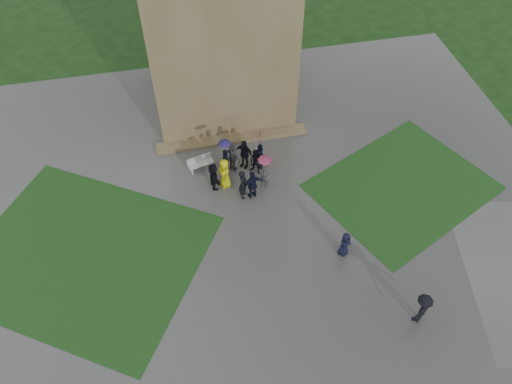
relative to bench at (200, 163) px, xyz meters
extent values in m
plane|color=black|center=(2.14, -8.68, -0.45)|extent=(120.00, 120.00, 0.00)
cube|color=#3A3A38|center=(2.14, -6.68, -0.44)|extent=(34.00, 34.00, 0.02)
cube|color=#143512|center=(-6.36, -4.68, -0.43)|extent=(14.10, 13.46, 0.01)
cube|color=#143512|center=(10.64, -3.68, -0.43)|extent=(11.12, 10.15, 0.01)
cube|color=brown|center=(2.14, 1.92, -0.32)|extent=(9.00, 0.80, 0.22)
cube|color=#ACACA7|center=(0.02, -0.06, -0.01)|extent=(1.51, 0.77, 0.06)
cube|color=#ACACA7|center=(-0.55, -0.20, -0.23)|extent=(0.17, 0.39, 0.40)
cube|color=#ACACA7|center=(0.58, 0.08, -0.23)|extent=(0.17, 0.39, 0.40)
cube|color=#ACACA7|center=(-0.04, 0.14, 0.21)|extent=(1.41, 0.40, 0.39)
imported|color=black|center=(3.00, -0.95, 0.40)|extent=(0.91, 0.89, 1.66)
imported|color=black|center=(3.30, -0.56, 0.42)|extent=(1.01, 1.15, 1.70)
imported|color=black|center=(2.45, -0.31, 0.53)|extent=(1.26, 1.22, 1.91)
imported|color=#3D3D41|center=(1.79, -0.44, 0.47)|extent=(1.10, 1.21, 1.80)
imported|color=black|center=(1.38, -0.43, 0.36)|extent=(0.58, 0.95, 1.58)
imported|color=black|center=(0.55, -1.54, 0.42)|extent=(0.70, 1.62, 1.70)
imported|color=#CAC40B|center=(1.15, -1.54, 0.50)|extent=(0.84, 1.04, 1.86)
imported|color=black|center=(1.97, -2.52, 0.52)|extent=(0.59, 0.77, 1.90)
imported|color=black|center=(2.46, -2.65, 0.50)|extent=(1.22, 0.90, 1.85)
imported|color=#3D3D41|center=(3.24, -2.06, 0.31)|extent=(0.64, 0.57, 1.47)
imported|color=#CF5585|center=(3.24, -2.06, 1.48)|extent=(0.75, 0.75, 0.66)
imported|color=#483797|center=(1.38, -0.43, 1.52)|extent=(0.70, 0.70, 0.61)
imported|color=black|center=(3.30, -0.56, 1.70)|extent=(1.02, 1.02, 0.94)
imported|color=#CF5585|center=(3.00, -0.95, 1.76)|extent=(1.04, 1.04, 0.95)
imported|color=black|center=(6.05, -7.15, 0.32)|extent=(0.88, 0.77, 1.50)
imported|color=black|center=(8.16, -11.18, 0.49)|extent=(1.33, 1.17, 1.84)
camera|label=1|loc=(-0.97, -19.76, 20.07)|focal=35.00mm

